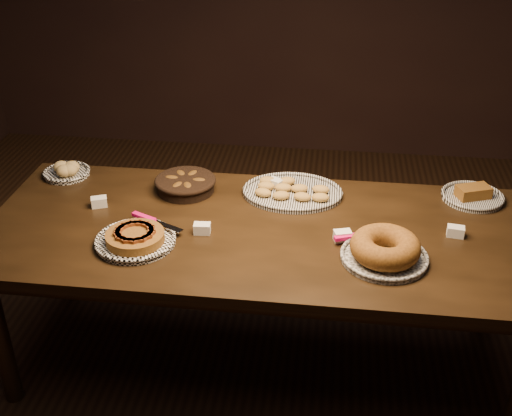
# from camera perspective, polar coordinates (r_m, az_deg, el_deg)

# --- Properties ---
(ground) EXTENTS (5.00, 5.00, 0.00)m
(ground) POSITION_cam_1_polar(r_m,az_deg,el_deg) (3.21, 0.43, -13.30)
(ground) COLOR black
(ground) RESTS_ON ground
(buffet_table) EXTENTS (2.40, 1.00, 0.75)m
(buffet_table) POSITION_cam_1_polar(r_m,az_deg,el_deg) (2.79, 0.48, -3.11)
(buffet_table) COLOR black
(buffet_table) RESTS_ON ground
(apple_tart_plate) EXTENTS (0.35, 0.37, 0.06)m
(apple_tart_plate) POSITION_cam_1_polar(r_m,az_deg,el_deg) (2.69, -10.67, -2.67)
(apple_tart_plate) COLOR white
(apple_tart_plate) RESTS_ON buffet_table
(madeleine_platter) EXTENTS (0.47, 0.38, 0.05)m
(madeleine_platter) POSITION_cam_1_polar(r_m,az_deg,el_deg) (3.01, 3.17, 1.49)
(madeleine_platter) COLOR black
(madeleine_platter) RESTS_ON buffet_table
(bundt_cake_plate) EXTENTS (0.38, 0.37, 0.11)m
(bundt_cake_plate) POSITION_cam_1_polar(r_m,az_deg,el_deg) (2.58, 11.37, -3.67)
(bundt_cake_plate) COLOR black
(bundt_cake_plate) RESTS_ON buffet_table
(croissant_basket) EXTENTS (0.29, 0.29, 0.07)m
(croissant_basket) POSITION_cam_1_polar(r_m,az_deg,el_deg) (3.05, -6.29, 2.21)
(croissant_basket) COLOR black
(croissant_basket) RESTS_ON buffet_table
(bread_roll_plate) EXTENTS (0.23, 0.23, 0.07)m
(bread_roll_plate) POSITION_cam_1_polar(r_m,az_deg,el_deg) (3.31, -16.48, 3.20)
(bread_roll_plate) COLOR white
(bread_roll_plate) RESTS_ON buffet_table
(loaf_plate) EXTENTS (0.29, 0.29, 0.07)m
(loaf_plate) POSITION_cam_1_polar(r_m,az_deg,el_deg) (3.13, 18.70, 1.07)
(loaf_plate) COLOR black
(loaf_plate) RESTS_ON buffet_table
(tent_cards) EXTENTS (1.65, 0.51, 0.04)m
(tent_cards) POSITION_cam_1_polar(r_m,az_deg,el_deg) (2.80, 1.42, -0.63)
(tent_cards) COLOR white
(tent_cards) RESTS_ON buffet_table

